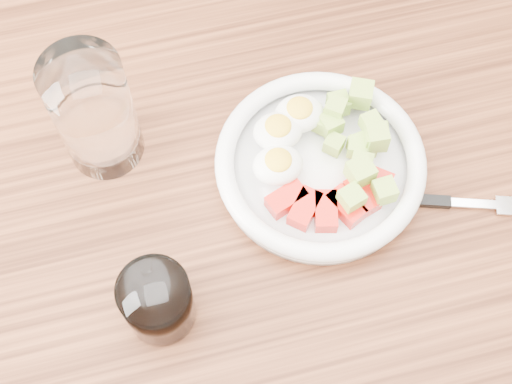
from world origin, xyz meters
TOP-DOWN VIEW (x-y plane):
  - ground at (0.00, 0.00)m, footprint 4.00×4.00m
  - dining_table at (0.00, 0.00)m, footprint 1.50×0.90m
  - bowl at (0.07, 0.03)m, footprint 0.23×0.23m
  - fork at (0.18, -0.04)m, footprint 0.19×0.07m
  - water_glass at (-0.16, 0.12)m, footprint 0.08×0.08m
  - coffee_glass at (-0.13, -0.08)m, footprint 0.07×0.07m

SIDE VIEW (x-z plane):
  - ground at x=0.00m, z-range 0.00..0.00m
  - dining_table at x=0.00m, z-range 0.28..1.05m
  - fork at x=0.18m, z-range 0.77..0.78m
  - bowl at x=0.07m, z-range 0.76..0.82m
  - coffee_glass at x=-0.13m, z-range 0.77..0.85m
  - water_glass at x=-0.16m, z-range 0.77..0.92m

